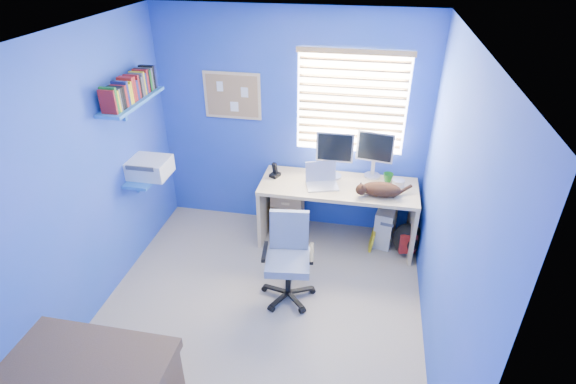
% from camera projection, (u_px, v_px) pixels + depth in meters
% --- Properties ---
extents(floor, '(3.00, 3.20, 0.00)m').
position_uv_depth(floor, '(260.00, 311.00, 4.25)').
color(floor, '#AF9F8B').
rests_on(floor, ground).
extents(ceiling, '(3.00, 3.20, 0.00)m').
position_uv_depth(ceiling, '(248.00, 37.00, 2.98)').
color(ceiling, white).
rests_on(ceiling, wall_back).
extents(wall_back, '(3.00, 0.01, 2.50)m').
position_uv_depth(wall_back, '(291.00, 125.00, 4.97)').
color(wall_back, blue).
rests_on(wall_back, ground).
extents(wall_front, '(3.00, 0.01, 2.50)m').
position_uv_depth(wall_front, '(175.00, 359.00, 2.26)').
color(wall_front, blue).
rests_on(wall_front, ground).
extents(wall_left, '(0.01, 3.20, 2.50)m').
position_uv_depth(wall_left, '(86.00, 181.00, 3.86)').
color(wall_left, blue).
rests_on(wall_left, ground).
extents(wall_right, '(0.01, 3.20, 2.50)m').
position_uv_depth(wall_right, '(448.00, 217.00, 3.37)').
color(wall_right, blue).
rests_on(wall_right, ground).
extents(desk, '(1.69, 0.65, 0.74)m').
position_uv_depth(desk, '(337.00, 214.00, 5.03)').
color(desk, tan).
rests_on(desk, floor).
extents(laptop, '(0.39, 0.35, 0.22)m').
position_uv_depth(laptop, '(322.00, 177.00, 4.76)').
color(laptop, silver).
rests_on(laptop, desk).
extents(monitor_left, '(0.40, 0.13, 0.54)m').
position_uv_depth(monitor_left, '(335.00, 155.00, 4.86)').
color(monitor_left, silver).
rests_on(monitor_left, desk).
extents(monitor_right, '(0.41, 0.18, 0.54)m').
position_uv_depth(monitor_right, '(374.00, 154.00, 4.87)').
color(monitor_right, silver).
rests_on(monitor_right, desk).
extents(phone, '(0.13, 0.14, 0.17)m').
position_uv_depth(phone, '(275.00, 170.00, 4.96)').
color(phone, black).
rests_on(phone, desk).
extents(mug, '(0.10, 0.09, 0.10)m').
position_uv_depth(mug, '(388.00, 178.00, 4.88)').
color(mug, '#15651C').
rests_on(mug, desk).
extents(cd_spindle, '(0.13, 0.13, 0.07)m').
position_uv_depth(cd_spindle, '(398.00, 183.00, 4.81)').
color(cd_spindle, silver).
rests_on(cd_spindle, desk).
extents(cat, '(0.45, 0.32, 0.14)m').
position_uv_depth(cat, '(381.00, 189.00, 4.61)').
color(cat, black).
rests_on(cat, desk).
extents(tower_pc, '(0.27, 0.47, 0.45)m').
position_uv_depth(tower_pc, '(386.00, 223.00, 5.12)').
color(tower_pc, beige).
rests_on(tower_pc, floor).
extents(drawer_boxes, '(0.35, 0.28, 0.54)m').
position_uv_depth(drawer_boxes, '(288.00, 212.00, 5.24)').
color(drawer_boxes, tan).
rests_on(drawer_boxes, floor).
extents(yellow_book, '(0.03, 0.17, 0.24)m').
position_uv_depth(yellow_book, '(372.00, 240.00, 5.02)').
color(yellow_book, yellow).
rests_on(yellow_book, floor).
extents(backpack, '(0.38, 0.32, 0.38)m').
position_uv_depth(backpack, '(408.00, 239.00, 4.92)').
color(backpack, black).
rests_on(backpack, floor).
extents(office_chair, '(0.56, 0.56, 0.86)m').
position_uv_depth(office_chair, '(288.00, 268.00, 4.29)').
color(office_chair, black).
rests_on(office_chair, floor).
extents(window_blinds, '(1.15, 0.05, 1.10)m').
position_uv_depth(window_blinds, '(351.00, 104.00, 4.69)').
color(window_blinds, white).
rests_on(window_blinds, ground).
extents(corkboard, '(0.64, 0.02, 0.52)m').
position_uv_depth(corkboard, '(232.00, 96.00, 4.91)').
color(corkboard, tan).
rests_on(corkboard, ground).
extents(wall_shelves, '(0.42, 0.90, 1.05)m').
position_uv_depth(wall_shelves, '(139.00, 130.00, 4.38)').
color(wall_shelves, blue).
rests_on(wall_shelves, ground).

